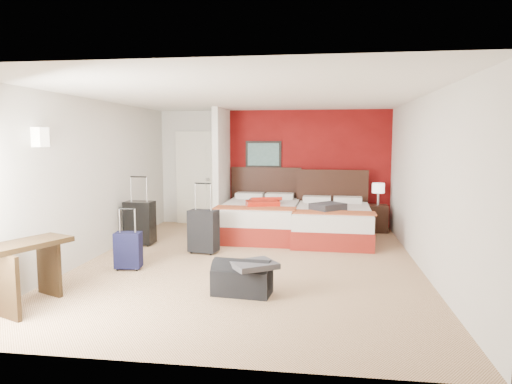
% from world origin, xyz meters
% --- Properties ---
extents(ground, '(6.50, 6.50, 0.00)m').
position_xyz_m(ground, '(0.00, 0.00, 0.00)').
color(ground, tan).
rests_on(ground, ground).
extents(room_walls, '(5.02, 6.52, 2.50)m').
position_xyz_m(room_walls, '(-1.40, 1.42, 1.26)').
color(room_walls, silver).
rests_on(room_walls, ground).
extents(red_accent_panel, '(3.50, 0.04, 2.50)m').
position_xyz_m(red_accent_panel, '(0.75, 3.23, 1.25)').
color(red_accent_panel, maroon).
rests_on(red_accent_panel, ground).
extents(partition_wall, '(0.12, 1.20, 2.50)m').
position_xyz_m(partition_wall, '(-1.00, 2.61, 1.25)').
color(partition_wall, silver).
rests_on(partition_wall, ground).
extents(entry_door, '(0.82, 0.06, 2.05)m').
position_xyz_m(entry_door, '(-1.75, 3.20, 1.02)').
color(entry_door, silver).
rests_on(entry_door, ground).
extents(bed_left, '(1.51, 2.11, 0.62)m').
position_xyz_m(bed_left, '(-0.14, 2.06, 0.31)').
color(bed_left, white).
rests_on(bed_left, ground).
extents(bed_right, '(1.46, 2.04, 0.60)m').
position_xyz_m(bed_right, '(1.28, 1.86, 0.30)').
color(bed_right, white).
rests_on(bed_right, ground).
extents(red_suitcase_open, '(0.81, 0.96, 0.10)m').
position_xyz_m(red_suitcase_open, '(-0.04, 1.96, 0.68)').
color(red_suitcase_open, '#AA1C0E').
rests_on(red_suitcase_open, bed_left).
extents(jacket_bundle, '(0.70, 0.69, 0.13)m').
position_xyz_m(jacket_bundle, '(1.18, 1.56, 0.66)').
color(jacket_bundle, '#313136').
rests_on(jacket_bundle, bed_right).
extents(nightstand, '(0.40, 0.40, 0.55)m').
position_xyz_m(nightstand, '(2.20, 2.77, 0.27)').
color(nightstand, black).
rests_on(nightstand, ground).
extents(table_lamp, '(0.31, 0.31, 0.45)m').
position_xyz_m(table_lamp, '(2.20, 2.77, 0.77)').
color(table_lamp, silver).
rests_on(table_lamp, nightstand).
extents(suitcase_black, '(0.52, 0.34, 0.75)m').
position_xyz_m(suitcase_black, '(-2.14, 0.96, 0.38)').
color(suitcase_black, black).
rests_on(suitcase_black, ground).
extents(suitcase_charcoal, '(0.51, 0.37, 0.68)m').
position_xyz_m(suitcase_charcoal, '(-0.86, 0.53, 0.34)').
color(suitcase_charcoal, black).
rests_on(suitcase_charcoal, ground).
extents(suitcase_navy, '(0.39, 0.26, 0.51)m').
position_xyz_m(suitcase_navy, '(-1.69, -0.58, 0.26)').
color(suitcase_navy, black).
rests_on(suitcase_navy, ground).
extents(duffel_bag, '(0.73, 0.44, 0.35)m').
position_xyz_m(duffel_bag, '(0.12, -1.42, 0.18)').
color(duffel_bag, black).
rests_on(duffel_bag, ground).
extents(jacket_draped, '(0.65, 0.63, 0.07)m').
position_xyz_m(jacket_draped, '(0.27, -1.47, 0.39)').
color(jacket_draped, '#3E3D43').
rests_on(jacket_draped, duffel_bag).
extents(desk, '(0.76, 1.00, 0.75)m').
position_xyz_m(desk, '(-2.18, -2.15, 0.37)').
color(desk, black).
rests_on(desk, ground).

